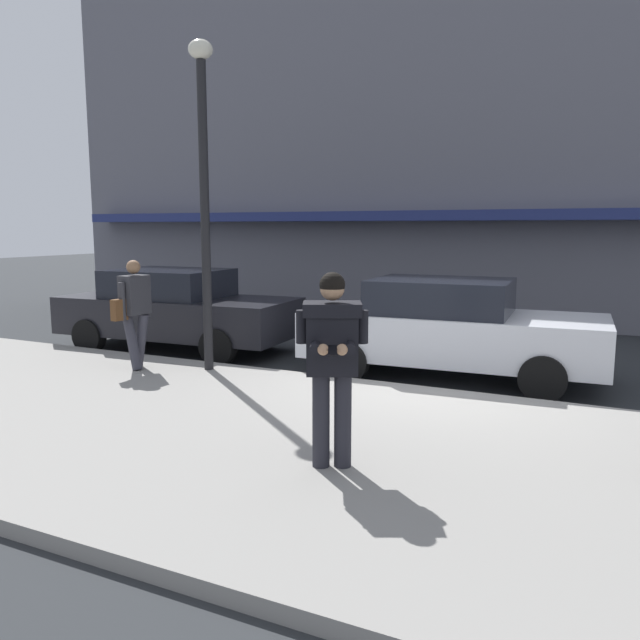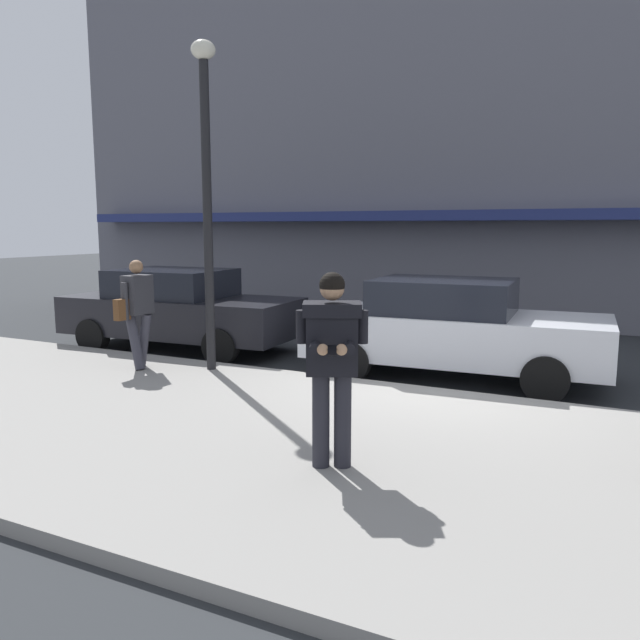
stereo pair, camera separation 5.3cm
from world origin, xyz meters
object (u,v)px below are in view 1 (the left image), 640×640
Objects in this scene: parked_sedan_mid at (449,328)px; pedestrian_with_bag at (134,307)px; man_texting_on_phone at (332,349)px; parked_sedan_near at (176,309)px; street_lamp_post at (204,172)px.

pedestrian_with_bag is (-4.40, -2.11, 0.32)m from parked_sedan_mid.
man_texting_on_phone is 1.06× the size of pedestrian_with_bag.
man_texting_on_phone is (0.04, -4.43, 0.46)m from parked_sedan_mid.
parked_sedan_mid is at bearing 0.77° from parked_sedan_near.
parked_sedan_near is 0.94× the size of street_lamp_post.
street_lamp_post is at bearing -153.94° from parked_sedan_mid.
street_lamp_post reaches higher than parked_sedan_mid.
street_lamp_post reaches higher than parked_sedan_near.
man_texting_on_phone reaches higher than parked_sedan_mid.
pedestrian_with_bag is at bearing 152.38° from man_texting_on_phone.
parked_sedan_near and parked_sedan_mid have the same top height.
street_lamp_post reaches higher than man_texting_on_phone.
pedestrian_with_bag is 0.35× the size of street_lamp_post.
pedestrian_with_bag is at bearing -155.93° from street_lamp_post.
man_texting_on_phone is 0.37× the size of street_lamp_post.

